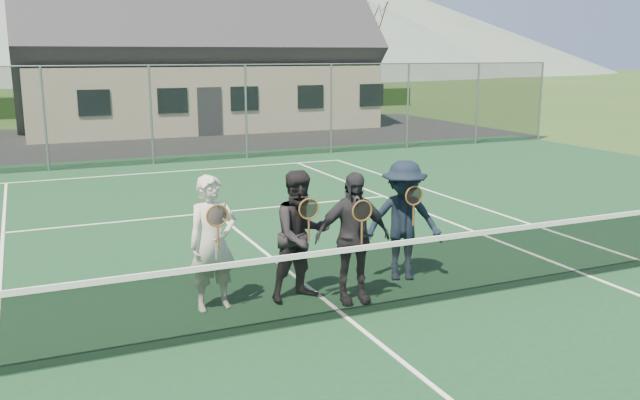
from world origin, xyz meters
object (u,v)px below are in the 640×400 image
object	(u,v)px
clubhouse	(195,39)
player_b	(301,235)
tennis_net	(347,279)
player_d	(404,221)
player_c	(352,238)
player_a	(213,243)

from	to	relation	value
clubhouse	player_b	world-z (taller)	clubhouse
tennis_net	player_d	distance (m)	1.84
player_c	player_d	xyz separation A→B (m)	(1.12, 0.55, -0.00)
tennis_net	clubhouse	world-z (taller)	clubhouse
player_a	player_b	xyz separation A→B (m)	(1.20, -0.12, -0.00)
clubhouse	player_a	xyz separation A→B (m)	(-5.46, -22.98, -3.07)
player_c	player_a	bearing A→B (deg)	164.49
player_c	player_d	size ratio (longest dim) A/B	1.00
player_b	player_c	size ratio (longest dim) A/B	1.00
tennis_net	player_c	distance (m)	0.73
player_b	player_d	xyz separation A→B (m)	(1.71, 0.16, -0.00)
player_b	player_a	bearing A→B (deg)	174.44
player_a	player_b	distance (m)	1.21
tennis_net	clubhouse	xyz separation A→B (m)	(4.00, 24.00, 3.45)
player_c	tennis_net	bearing A→B (deg)	-122.59
tennis_net	player_d	size ratio (longest dim) A/B	6.49
tennis_net	player_a	size ratio (longest dim) A/B	6.49
player_d	tennis_net	bearing A→B (deg)	-143.69
tennis_net	player_c	xyz separation A→B (m)	(0.33, 0.52, 0.38)
player_c	player_d	distance (m)	1.24
tennis_net	player_c	size ratio (longest dim) A/B	6.49
player_d	clubhouse	bearing A→B (deg)	83.66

